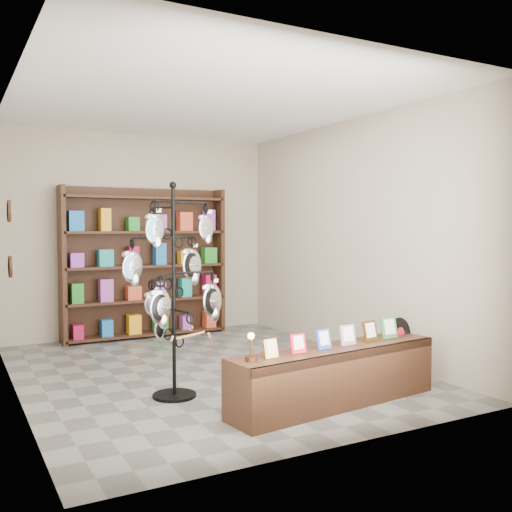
{
  "coord_description": "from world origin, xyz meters",
  "views": [
    {
      "loc": [
        -2.55,
        -5.86,
        1.64
      ],
      "look_at": [
        0.08,
        -1.0,
        1.35
      ],
      "focal_mm": 40.0,
      "sensor_mm": 36.0,
      "label": 1
    }
  ],
  "objects": [
    {
      "name": "ground",
      "position": [
        0.0,
        0.0,
        0.0
      ],
      "size": [
        5.0,
        5.0,
        0.0
      ],
      "primitive_type": "plane",
      "color": "slate",
      "rests_on": "ground"
    },
    {
      "name": "room_envelope",
      "position": [
        0.0,
        0.0,
        1.85
      ],
      "size": [
        5.0,
        5.0,
        5.0
      ],
      "color": "#B1A48F",
      "rests_on": "ground"
    },
    {
      "name": "display_tree",
      "position": [
        -0.68,
        -0.75,
        1.19
      ],
      "size": [
        1.12,
        1.12,
        2.06
      ],
      "rotation": [
        0.0,
        0.0,
        0.38
      ],
      "color": "black",
      "rests_on": "ground"
    },
    {
      "name": "front_shelf",
      "position": [
        0.54,
        -1.68,
        0.27
      ],
      "size": [
        2.21,
        0.7,
        0.77
      ],
      "rotation": [
        0.0,
        0.0,
        0.12
      ],
      "color": "black",
      "rests_on": "ground"
    },
    {
      "name": "back_shelving",
      "position": [
        0.0,
        2.3,
        1.03
      ],
      "size": [
        2.42,
        0.36,
        2.2
      ],
      "color": "black",
      "rests_on": "ground"
    },
    {
      "name": "wall_clocks",
      "position": [
        -1.97,
        0.8,
        1.5
      ],
      "size": [
        0.03,
        0.24,
        0.84
      ],
      "color": "black",
      "rests_on": "ground"
    }
  ]
}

